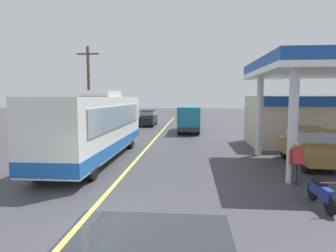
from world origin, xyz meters
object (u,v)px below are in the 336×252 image
pedestrian_near_pump (297,161)px  car_trailing_behind_bus (148,117)px  coach_bus_main (96,127)px  car_at_pump (310,144)px  minibus_opposing_lane (189,117)px  motorcycle_parked_forecourt (321,192)px

pedestrian_near_pump → car_trailing_behind_bus: bearing=112.4°
coach_bus_main → car_at_pump: size_ratio=2.63×
minibus_opposing_lane → car_trailing_behind_bus: minibus_opposing_lane is taller
motorcycle_parked_forecourt → pedestrian_near_pump: bearing=88.9°
minibus_opposing_lane → coach_bus_main: bearing=-111.1°
motorcycle_parked_forecourt → minibus_opposing_lane: bearing=102.7°
car_at_pump → pedestrian_near_pump: (-1.83, -3.40, -0.08)m
coach_bus_main → motorcycle_parked_forecourt: 10.90m
motorcycle_parked_forecourt → car_trailing_behind_bus: (-8.97, 24.04, 0.57)m
car_trailing_behind_bus → pedestrian_near_pump: bearing=-67.6°
car_at_pump → minibus_opposing_lane: minibus_opposing_lane is taller
car_at_pump → motorcycle_parked_forecourt: 5.92m
coach_bus_main → car_trailing_behind_bus: (0.02, 18.02, -0.71)m
car_at_pump → pedestrian_near_pump: size_ratio=2.53×
car_at_pump → minibus_opposing_lane: bearing=115.0°
car_trailing_behind_bus → minibus_opposing_lane: bearing=-48.8°
minibus_opposing_lane → car_trailing_behind_bus: bearing=131.2°
coach_bus_main → motorcycle_parked_forecourt: coach_bus_main is taller
motorcycle_parked_forecourt → car_trailing_behind_bus: size_ratio=0.43×
coach_bus_main → car_trailing_behind_bus: bearing=89.9°
pedestrian_near_pump → coach_bus_main: bearing=157.0°
minibus_opposing_lane → pedestrian_near_pump: minibus_opposing_lane is taller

